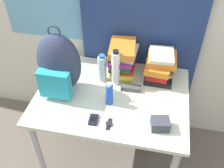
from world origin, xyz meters
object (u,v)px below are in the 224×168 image
camera_pouch (160,124)px  wristwatch (109,124)px  sunglasses_case (131,88)px  backpack (59,65)px  sports_bottle (115,68)px  cell_phone (93,120)px  book_stack_left (122,59)px  water_bottle (102,69)px  sunscreen_bottle (109,94)px  book_stack_center (160,66)px

camera_pouch → wristwatch: bearing=-172.8°
sunglasses_case → wristwatch: (-0.09, -0.36, -0.01)m
backpack → sports_bottle: size_ratio=1.76×
sports_bottle → cell_phone: (-0.07, -0.40, -0.13)m
book_stack_left → sunglasses_case: 0.24m
water_bottle → sunscreen_bottle: (0.10, -0.23, -0.03)m
book_stack_center → sports_bottle: size_ratio=0.92×
backpack → camera_pouch: 0.79m
water_bottle → sunglasses_case: water_bottle is taller
backpack → book_stack_left: backpack is taller
backpack → cell_phone: (0.31, -0.25, -0.22)m
camera_pouch → book_stack_center: bearing=95.5°
sunscreen_bottle → wristwatch: 0.21m
backpack → sunglasses_case: size_ratio=3.44×
water_bottle → wristwatch: water_bottle is taller
wristwatch → water_bottle: bearing=108.6°
book_stack_left → wristwatch: (0.01, -0.54, -0.13)m
sunglasses_case → backpack: bearing=-169.5°
camera_pouch → sports_bottle: bearing=134.5°
water_bottle → sunglasses_case: bearing=-16.2°
book_stack_center → sunscreen_bottle: (-0.32, -0.35, -0.03)m
backpack → water_bottle: bearing=30.8°
cell_phone → book_stack_center: bearing=54.0°
backpack → sunscreen_bottle: size_ratio=2.87×
backpack → camera_pouch: backpack is taller
sports_bottle → wristwatch: sports_bottle is taller
book_stack_left → water_bottle: bearing=-139.6°
cell_phone → sunglasses_case: (0.20, 0.35, 0.01)m
sunscreen_bottle → wristwatch: sunscreen_bottle is taller
water_bottle → sports_bottle: size_ratio=0.78×
book_stack_left → cell_phone: (-0.10, -0.53, -0.13)m
book_stack_center → water_bottle: 0.44m
cell_phone → wristwatch: bearing=-6.7°
water_bottle → camera_pouch: (0.47, -0.39, -0.08)m
book_stack_center → camera_pouch: size_ratio=2.06×
sunscreen_bottle → water_bottle: bearing=113.8°
water_bottle → book_stack_center: bearing=15.2°
book_stack_left → camera_pouch: size_ratio=2.23×
sunscreen_bottle → book_stack_left: bearing=85.1°
sports_bottle → camera_pouch: 0.53m
water_bottle → camera_pouch: bearing=-39.5°
cell_phone → water_bottle: bearing=95.0°
sports_bottle → sunscreen_bottle: bearing=-89.8°
sunglasses_case → cell_phone: bearing=-119.6°
cell_phone → wristwatch: size_ratio=0.97×
book_stack_left → sunscreen_bottle: (-0.03, -0.35, -0.05)m
book_stack_left → cell_phone: size_ratio=3.12×
sunglasses_case → camera_pouch: 0.40m
water_bottle → wristwatch: (0.14, -0.43, -0.11)m
book_stack_left → book_stack_center: 0.29m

